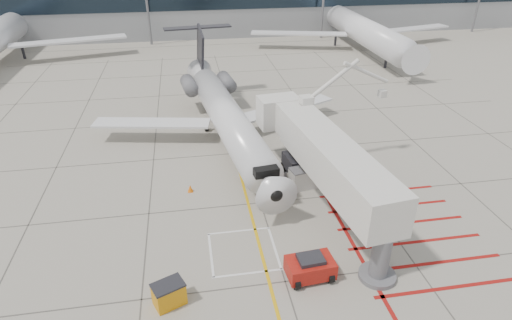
{
  "coord_description": "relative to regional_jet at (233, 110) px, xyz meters",
  "views": [
    {
      "loc": [
        -4.64,
        -21.47,
        17.8
      ],
      "look_at": [
        0.0,
        6.0,
        2.5
      ],
      "focal_mm": 30.0,
      "sensor_mm": 36.0,
      "label": 1
    }
  ],
  "objects": [
    {
      "name": "jet_bridge",
      "position": [
        5.39,
        -10.41,
        -0.39
      ],
      "size": [
        11.01,
        19.4,
        7.37
      ],
      "primitive_type": null,
      "rotation": [
        0.0,
        0.0,
        0.13
      ],
      "color": "silver",
      "rests_on": "ground_plane"
    },
    {
      "name": "pushback_tug",
      "position": [
        2.37,
        -15.98,
        -3.3
      ],
      "size": [
        2.8,
        1.87,
        1.56
      ],
      "primitive_type": null,
      "rotation": [
        0.0,
        0.0,
        0.08
      ],
      "color": "#A3170F",
      "rests_on": "ground_plane"
    },
    {
      "name": "cone_nose",
      "position": [
        -4.09,
        -5.73,
        -3.8
      ],
      "size": [
        0.41,
        0.41,
        0.57
      ],
      "primitive_type": "cone",
      "color": "orange",
      "rests_on": "ground_plane"
    },
    {
      "name": "ground_plane",
      "position": [
        0.91,
        -12.13,
        -4.08
      ],
      "size": [
        260.0,
        260.0,
        0.0
      ],
      "primitive_type": "plane",
      "color": "#9C9787",
      "rests_on": "ground"
    },
    {
      "name": "regional_jet",
      "position": [
        0.0,
        0.0,
        0.0
      ],
      "size": [
        28.48,
        34.05,
        8.16
      ],
      "primitive_type": null,
      "rotation": [
        0.0,
        0.0,
        0.13
      ],
      "color": "silver",
      "rests_on": "ground_plane"
    },
    {
      "name": "ground_power_unit",
      "position": [
        4.53,
        -6.54,
        -3.26
      ],
      "size": [
        2.26,
        1.58,
        1.64
      ],
      "primitive_type": null,
      "rotation": [
        0.0,
        0.0,
        0.2
      ],
      "color": "beige",
      "rests_on": "ground_plane"
    },
    {
      "name": "bg_aircraft_c",
      "position": [
        24.41,
        33.87,
        1.68
      ],
      "size": [
        34.54,
        38.38,
        11.51
      ],
      "primitive_type": null,
      "color": "silver",
      "rests_on": "ground_plane"
    },
    {
      "name": "spill_bin",
      "position": [
        -5.55,
        -16.65,
        -3.39
      ],
      "size": [
        1.89,
        1.61,
        1.38
      ],
      "primitive_type": null,
      "rotation": [
        0.0,
        0.0,
        0.41
      ],
      "color": "orange",
      "rests_on": "ground_plane"
    },
    {
      "name": "baggage_cart",
      "position": [
        2.3,
        -5.81,
        -3.51
      ],
      "size": [
        2.12,
        1.77,
        1.14
      ],
      "primitive_type": null,
      "rotation": [
        0.0,
        0.0,
        0.41
      ],
      "color": "#5F5E63",
      "rests_on": "ground_plane"
    },
    {
      "name": "cone_side",
      "position": [
        2.97,
        -3.31,
        -3.85
      ],
      "size": [
        0.33,
        0.33,
        0.46
      ],
      "primitive_type": "cone",
      "color": "#F9570D",
      "rests_on": "ground_plane"
    }
  ]
}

